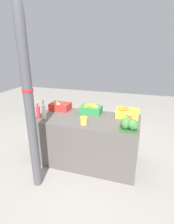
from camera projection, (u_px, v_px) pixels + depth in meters
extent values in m
plane|color=gray|center=(87.00, 159.00, 2.95)|extent=(10.00, 10.00, 0.00)
cube|color=#56514C|center=(87.00, 140.00, 2.82)|extent=(1.59, 0.80, 0.75)
cylinder|color=#4C4C51|center=(29.00, 100.00, 2.02)|extent=(0.11, 0.11, 2.38)
cylinder|color=red|center=(27.00, 90.00, 1.98)|extent=(0.13, 0.13, 0.03)
cube|color=red|center=(60.00, 107.00, 3.05)|extent=(0.34, 0.25, 0.12)
sphere|color=red|center=(52.00, 105.00, 3.01)|extent=(0.08, 0.08, 0.08)
sphere|color=red|center=(62.00, 103.00, 3.05)|extent=(0.06, 0.06, 0.06)
sphere|color=#9EBC42|center=(53.00, 104.00, 3.03)|extent=(0.07, 0.07, 0.07)
sphere|color=red|center=(57.00, 104.00, 2.99)|extent=(0.06, 0.06, 0.06)
sphere|color=red|center=(61.00, 103.00, 3.10)|extent=(0.08, 0.08, 0.08)
sphere|color=#9EBC42|center=(53.00, 104.00, 3.01)|extent=(0.06, 0.06, 0.06)
sphere|color=red|center=(63.00, 103.00, 3.05)|extent=(0.06, 0.06, 0.06)
sphere|color=#9EBC42|center=(56.00, 103.00, 3.09)|extent=(0.06, 0.06, 0.06)
sphere|color=#9EBC42|center=(58.00, 105.00, 2.97)|extent=(0.07, 0.07, 0.07)
sphere|color=red|center=(65.00, 105.00, 2.94)|extent=(0.07, 0.07, 0.07)
cube|color=#2D8442|center=(91.00, 110.00, 2.89)|extent=(0.34, 0.25, 0.12)
sphere|color=orange|center=(86.00, 107.00, 2.86)|extent=(0.07, 0.07, 0.07)
sphere|color=orange|center=(88.00, 106.00, 2.93)|extent=(0.08, 0.08, 0.08)
sphere|color=orange|center=(96.00, 107.00, 2.83)|extent=(0.08, 0.08, 0.08)
sphere|color=orange|center=(94.00, 107.00, 2.86)|extent=(0.09, 0.09, 0.09)
sphere|color=orange|center=(91.00, 107.00, 2.89)|extent=(0.09, 0.09, 0.09)
sphere|color=orange|center=(92.00, 106.00, 2.92)|extent=(0.08, 0.08, 0.08)
cube|color=gold|center=(127.00, 113.00, 2.72)|extent=(0.34, 0.25, 0.12)
cone|color=orange|center=(124.00, 109.00, 2.64)|extent=(0.14, 0.03, 0.03)
cone|color=orange|center=(124.00, 108.00, 2.77)|extent=(0.17, 0.04, 0.02)
cone|color=orange|center=(124.00, 107.00, 2.77)|extent=(0.17, 0.05, 0.03)
cone|color=orange|center=(123.00, 108.00, 2.71)|extent=(0.16, 0.07, 0.02)
cone|color=orange|center=(125.00, 107.00, 2.76)|extent=(0.17, 0.06, 0.02)
cone|color=orange|center=(129.00, 109.00, 2.69)|extent=(0.15, 0.03, 0.02)
cone|color=orange|center=(128.00, 110.00, 2.65)|extent=(0.14, 0.04, 0.02)
cone|color=orange|center=(125.00, 108.00, 2.71)|extent=(0.16, 0.06, 0.03)
cone|color=orange|center=(123.00, 110.00, 2.64)|extent=(0.14, 0.07, 0.03)
cube|color=#2D602D|center=(128.00, 130.00, 2.28)|extent=(0.22, 0.18, 0.01)
ellipsoid|color=#427F3D|center=(125.00, 123.00, 2.28)|extent=(0.12, 0.12, 0.16)
cylinder|color=#B2C693|center=(125.00, 128.00, 2.30)|extent=(0.03, 0.03, 0.02)
ellipsoid|color=#427F3D|center=(132.00, 124.00, 2.27)|extent=(0.12, 0.12, 0.13)
cylinder|color=#B2C693|center=(132.00, 128.00, 2.30)|extent=(0.03, 0.03, 0.02)
ellipsoid|color=#427F3D|center=(133.00, 125.00, 2.27)|extent=(0.15, 0.15, 0.11)
cylinder|color=#B2C693|center=(133.00, 129.00, 2.28)|extent=(0.03, 0.03, 0.02)
ellipsoid|color=#427F3D|center=(132.00, 124.00, 2.25)|extent=(0.13, 0.13, 0.14)
cylinder|color=#B2C693|center=(132.00, 129.00, 2.27)|extent=(0.03, 0.03, 0.02)
cylinder|color=#B2333D|center=(38.00, 112.00, 2.66)|extent=(0.06, 0.06, 0.19)
cone|color=#B2333D|center=(37.00, 106.00, 2.63)|extent=(0.06, 0.06, 0.02)
cylinder|color=#B2333D|center=(37.00, 104.00, 2.62)|extent=(0.03, 0.03, 0.04)
cylinder|color=gold|center=(37.00, 103.00, 2.61)|extent=(0.03, 0.03, 0.01)
cylinder|color=beige|center=(44.00, 112.00, 2.63)|extent=(0.06, 0.06, 0.21)
cone|color=beige|center=(43.00, 105.00, 2.59)|extent=(0.06, 0.06, 0.03)
cylinder|color=beige|center=(43.00, 102.00, 2.58)|extent=(0.03, 0.03, 0.05)
cylinder|color=silver|center=(43.00, 100.00, 2.57)|extent=(0.03, 0.03, 0.01)
cylinder|color=#DBBC56|center=(84.00, 121.00, 2.46)|extent=(0.10, 0.10, 0.10)
cylinder|color=gold|center=(84.00, 117.00, 2.44)|extent=(0.11, 0.11, 0.01)
cube|color=#4C3D2D|center=(130.00, 118.00, 2.23)|extent=(0.02, 0.02, 0.01)
ellipsoid|color=#7A664C|center=(130.00, 116.00, 2.22)|extent=(0.08, 0.05, 0.04)
sphere|color=#897556|center=(127.00, 115.00, 2.24)|extent=(0.03, 0.03, 0.03)
cone|color=#4C3D28|center=(126.00, 115.00, 2.24)|extent=(0.02, 0.01, 0.01)
cube|color=#7A664C|center=(134.00, 117.00, 2.19)|extent=(0.04, 0.03, 0.01)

